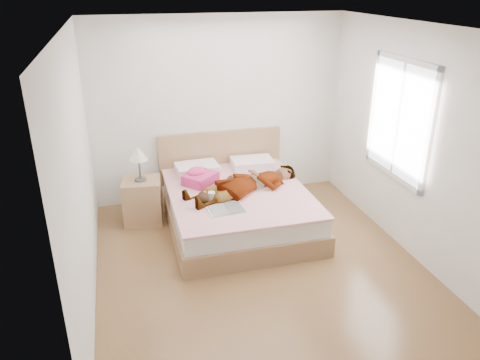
{
  "coord_description": "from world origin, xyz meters",
  "views": [
    {
      "loc": [
        -1.38,
        -4.32,
        3.01
      ],
      "look_at": [
        0.0,
        0.85,
        0.7
      ],
      "focal_mm": 35.0,
      "sensor_mm": 36.0,
      "label": 1
    }
  ],
  "objects_px": {
    "woman": "(246,180)",
    "towel": "(200,177)",
    "nightstand": "(142,198)",
    "coffee_mug": "(212,196)",
    "plush_toy": "(203,198)",
    "phone": "(202,169)",
    "magazine": "(226,209)",
    "bed": "(236,204)"
  },
  "relations": [
    {
      "from": "phone",
      "to": "bed",
      "type": "bearing_deg",
      "value": -63.01
    },
    {
      "from": "coffee_mug",
      "to": "plush_toy",
      "type": "relative_size",
      "value": 0.64
    },
    {
      "from": "coffee_mug",
      "to": "nightstand",
      "type": "bearing_deg",
      "value": 142.48
    },
    {
      "from": "phone",
      "to": "coffee_mug",
      "type": "height_order",
      "value": "phone"
    },
    {
      "from": "woman",
      "to": "phone",
      "type": "relative_size",
      "value": 18.23
    },
    {
      "from": "towel",
      "to": "magazine",
      "type": "xyz_separation_m",
      "value": [
        0.16,
        -0.86,
        -0.08
      ]
    },
    {
      "from": "woman",
      "to": "magazine",
      "type": "height_order",
      "value": "woman"
    },
    {
      "from": "woman",
      "to": "plush_toy",
      "type": "distance_m",
      "value": 0.66
    },
    {
      "from": "coffee_mug",
      "to": "phone",
      "type": "bearing_deg",
      "value": 90.8
    },
    {
      "from": "magazine",
      "to": "phone",
      "type": "bearing_deg",
      "value": 97.14
    },
    {
      "from": "magazine",
      "to": "coffee_mug",
      "type": "xyz_separation_m",
      "value": [
        -0.11,
        0.32,
        0.04
      ]
    },
    {
      "from": "towel",
      "to": "nightstand",
      "type": "bearing_deg",
      "value": 173.52
    },
    {
      "from": "woman",
      "to": "phone",
      "type": "height_order",
      "value": "woman"
    },
    {
      "from": "nightstand",
      "to": "plush_toy",
      "type": "bearing_deg",
      "value": -43.8
    },
    {
      "from": "plush_toy",
      "to": "woman",
      "type": "bearing_deg",
      "value": 22.44
    },
    {
      "from": "magazine",
      "to": "coffee_mug",
      "type": "relative_size",
      "value": 3.42
    },
    {
      "from": "towel",
      "to": "phone",
      "type": "bearing_deg",
      "value": 56.72
    },
    {
      "from": "coffee_mug",
      "to": "plush_toy",
      "type": "bearing_deg",
      "value": -158.7
    },
    {
      "from": "plush_toy",
      "to": "nightstand",
      "type": "distance_m",
      "value": 0.99
    },
    {
      "from": "magazine",
      "to": "nightstand",
      "type": "distance_m",
      "value": 1.33
    },
    {
      "from": "phone",
      "to": "plush_toy",
      "type": "xyz_separation_m",
      "value": [
        -0.11,
        -0.65,
        -0.11
      ]
    },
    {
      "from": "bed",
      "to": "coffee_mug",
      "type": "xyz_separation_m",
      "value": [
        -0.38,
        -0.26,
        0.28
      ]
    },
    {
      "from": "woman",
      "to": "towel",
      "type": "xyz_separation_m",
      "value": [
        -0.54,
        0.33,
        -0.03
      ]
    },
    {
      "from": "coffee_mug",
      "to": "magazine",
      "type": "bearing_deg",
      "value": -71.42
    },
    {
      "from": "woman",
      "to": "phone",
      "type": "distance_m",
      "value": 0.64
    },
    {
      "from": "bed",
      "to": "magazine",
      "type": "xyz_separation_m",
      "value": [
        -0.27,
        -0.58,
        0.24
      ]
    },
    {
      "from": "phone",
      "to": "nightstand",
      "type": "distance_m",
      "value": 0.87
    },
    {
      "from": "bed",
      "to": "towel",
      "type": "distance_m",
      "value": 0.61
    },
    {
      "from": "coffee_mug",
      "to": "bed",
      "type": "bearing_deg",
      "value": 34.16
    },
    {
      "from": "bed",
      "to": "woman",
      "type": "bearing_deg",
      "value": -23.92
    },
    {
      "from": "coffee_mug",
      "to": "plush_toy",
      "type": "xyz_separation_m",
      "value": [
        -0.12,
        -0.04,
        0.01
      ]
    },
    {
      "from": "woman",
      "to": "phone",
      "type": "bearing_deg",
      "value": -149.52
    },
    {
      "from": "magazine",
      "to": "coffee_mug",
      "type": "bearing_deg",
      "value": 108.58
    },
    {
      "from": "phone",
      "to": "bed",
      "type": "height_order",
      "value": "bed"
    },
    {
      "from": "woman",
      "to": "bed",
      "type": "relative_size",
      "value": 0.8
    },
    {
      "from": "bed",
      "to": "plush_toy",
      "type": "height_order",
      "value": "bed"
    },
    {
      "from": "phone",
      "to": "plush_toy",
      "type": "bearing_deg",
      "value": -120.19
    },
    {
      "from": "towel",
      "to": "plush_toy",
      "type": "height_order",
      "value": "towel"
    },
    {
      "from": "woman",
      "to": "towel",
      "type": "relative_size",
      "value": 3.14
    },
    {
      "from": "phone",
      "to": "nightstand",
      "type": "height_order",
      "value": "nightstand"
    },
    {
      "from": "bed",
      "to": "coffee_mug",
      "type": "bearing_deg",
      "value": -145.84
    },
    {
      "from": "bed",
      "to": "plush_toy",
      "type": "bearing_deg",
      "value": -148.58
    }
  ]
}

